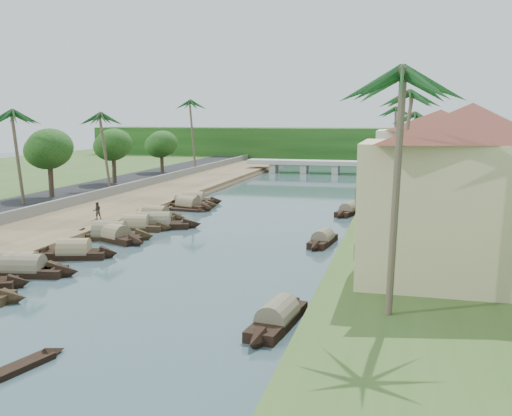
# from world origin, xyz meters

# --- Properties ---
(ground) EXTENTS (220.00, 220.00, 0.00)m
(ground) POSITION_xyz_m (0.00, 0.00, 0.00)
(ground) COLOR #384E54
(ground) RESTS_ON ground
(left_bank) EXTENTS (10.00, 180.00, 0.80)m
(left_bank) POSITION_xyz_m (-16.00, 20.00, 0.40)
(left_bank) COLOR brown
(left_bank) RESTS_ON ground
(right_bank) EXTENTS (16.00, 180.00, 1.20)m
(right_bank) POSITION_xyz_m (19.00, 20.00, 0.60)
(right_bank) COLOR #335220
(right_bank) RESTS_ON ground
(road) EXTENTS (8.00, 180.00, 1.40)m
(road) POSITION_xyz_m (-24.50, 20.00, 0.70)
(road) COLOR black
(road) RESTS_ON ground
(retaining_wall) EXTENTS (0.40, 180.00, 1.10)m
(retaining_wall) POSITION_xyz_m (-20.20, 20.00, 1.35)
(retaining_wall) COLOR slate
(retaining_wall) RESTS_ON left_bank
(treeline) EXTENTS (120.00, 14.00, 8.00)m
(treeline) POSITION_xyz_m (0.00, 100.00, 4.00)
(treeline) COLOR #15390F
(treeline) RESTS_ON ground
(bridge) EXTENTS (28.00, 4.00, 2.40)m
(bridge) POSITION_xyz_m (0.00, 72.00, 1.72)
(bridge) COLOR #A3A499
(bridge) RESTS_ON ground
(building_near) EXTENTS (14.85, 14.85, 10.20)m
(building_near) POSITION_xyz_m (18.99, -2.00, 6.38)
(building_near) COLOR #C6BC84
(building_near) RESTS_ON right_bank
(building_mid) EXTENTS (14.11, 14.11, 9.70)m
(building_mid) POSITION_xyz_m (19.99, 14.00, 6.13)
(building_mid) COLOR #E1AA9F
(building_mid) RESTS_ON right_bank
(building_far) EXTENTS (15.59, 15.59, 10.20)m
(building_far) POSITION_xyz_m (18.99, 28.00, 6.38)
(building_far) COLOR white
(building_far) RESTS_ON right_bank
(building_distant) EXTENTS (12.62, 12.62, 9.20)m
(building_distant) POSITION_xyz_m (19.99, 48.00, 5.88)
(building_distant) COLOR #C6BC84
(building_distant) RESTS_ON right_bank
(sampan_3) EXTENTS (8.00, 3.04, 2.12)m
(sampan_3) POSITION_xyz_m (-9.23, -4.06, 0.41)
(sampan_3) COLOR black
(sampan_3) RESTS_ON ground
(sampan_4) EXTENTS (7.68, 2.88, 2.15)m
(sampan_4) POSITION_xyz_m (-10.07, -3.54, 0.41)
(sampan_4) COLOR black
(sampan_4) RESTS_ON ground
(sampan_5) EXTENTS (6.96, 3.55, 2.18)m
(sampan_5) POSITION_xyz_m (-8.62, 1.15, 0.42)
(sampan_5) COLOR black
(sampan_5) RESTS_ON ground
(sampan_6) EXTENTS (8.23, 3.21, 2.38)m
(sampan_6) POSITION_xyz_m (-9.34, 7.96, 0.42)
(sampan_6) COLOR black
(sampan_6) RESTS_ON ground
(sampan_7) EXTENTS (7.93, 4.70, 2.13)m
(sampan_7) POSITION_xyz_m (-8.71, 7.44, 0.41)
(sampan_7) COLOR black
(sampan_7) RESTS_ON ground
(sampan_8) EXTENTS (7.31, 2.97, 2.21)m
(sampan_8) POSITION_xyz_m (-8.91, 12.10, 0.42)
(sampan_8) COLOR black
(sampan_8) RESTS_ON ground
(sampan_9) EXTENTS (9.59, 4.77, 2.38)m
(sampan_9) POSITION_xyz_m (-7.76, 13.45, 0.42)
(sampan_9) COLOR black
(sampan_9) RESTS_ON ground
(sampan_10) EXTENTS (7.36, 2.31, 2.03)m
(sampan_10) POSITION_xyz_m (-9.69, 18.24, 0.41)
(sampan_10) COLOR black
(sampan_10) RESTS_ON ground
(sampan_11) EXTENTS (7.48, 3.81, 2.13)m
(sampan_11) POSITION_xyz_m (-8.76, 25.30, 0.41)
(sampan_11) COLOR black
(sampan_11) RESTS_ON ground
(sampan_12) EXTENTS (8.30, 2.00, 1.99)m
(sampan_12) POSITION_xyz_m (-9.61, 27.11, 0.41)
(sampan_12) COLOR black
(sampan_12) RESTS_ON ground
(sampan_13) EXTENTS (7.74, 2.79, 2.10)m
(sampan_13) POSITION_xyz_m (-9.74, 29.54, 0.41)
(sampan_13) COLOR black
(sampan_13) RESTS_ON ground
(sampan_14) EXTENTS (2.38, 7.87, 1.92)m
(sampan_14) POSITION_xyz_m (9.42, -8.92, 0.41)
(sampan_14) COLOR black
(sampan_14) RESTS_ON ground
(sampan_15) EXTENTS (2.18, 6.54, 1.79)m
(sampan_15) POSITION_xyz_m (9.05, 10.49, 0.40)
(sampan_15) COLOR black
(sampan_15) RESTS_ON ground
(sampan_16) EXTENTS (3.24, 7.59, 1.88)m
(sampan_16) POSITION_xyz_m (9.79, 26.35, 0.41)
(sampan_16) COLOR black
(sampan_16) RESTS_ON ground
(canoe_0) EXTENTS (2.47, 6.13, 0.81)m
(canoe_0) POSITION_xyz_m (-0.25, -17.34, 0.10)
(canoe_0) COLOR black
(canoe_0) RESTS_ON ground
(canoe_1) EXTENTS (4.26, 1.76, 0.68)m
(canoe_1) POSITION_xyz_m (-8.82, 0.69, 0.10)
(canoe_1) COLOR black
(canoe_1) RESTS_ON ground
(canoe_2) EXTENTS (6.11, 1.56, 0.88)m
(canoe_2) POSITION_xyz_m (-8.77, 23.85, 0.10)
(canoe_2) COLOR black
(canoe_2) RESTS_ON ground
(palm_0) EXTENTS (3.20, 3.20, 12.99)m
(palm_0) POSITION_xyz_m (15.00, -9.18, 12.34)
(palm_0) COLOR brown
(palm_0) RESTS_ON ground
(palm_1) EXTENTS (3.20, 3.20, 9.46)m
(palm_1) POSITION_xyz_m (16.00, 5.46, 8.95)
(palm_1) COLOR brown
(palm_1) RESTS_ON ground
(palm_2) EXTENTS (3.20, 3.20, 13.17)m
(palm_2) POSITION_xyz_m (15.00, 19.32, 12.53)
(palm_2) COLOR brown
(palm_2) RESTS_ON ground
(palm_3) EXTENTS (3.20, 3.20, 11.31)m
(palm_3) POSITION_xyz_m (16.00, 36.42, 10.73)
(palm_3) COLOR brown
(palm_3) RESTS_ON ground
(palm_5) EXTENTS (3.20, 3.20, 11.28)m
(palm_5) POSITION_xyz_m (-24.00, 15.87, 10.90)
(palm_5) COLOR brown
(palm_5) RESTS_ON ground
(palm_6) EXTENTS (3.20, 3.20, 11.08)m
(palm_6) POSITION_xyz_m (-22.00, 30.75, 10.73)
(palm_6) COLOR brown
(palm_6) RESTS_ON ground
(palm_7) EXTENTS (3.20, 3.20, 12.26)m
(palm_7) POSITION_xyz_m (14.00, 55.41, 11.64)
(palm_7) COLOR brown
(palm_7) RESTS_ON ground
(palm_8) EXTENTS (3.20, 3.20, 13.47)m
(palm_8) POSITION_xyz_m (-20.50, 58.67, 13.01)
(palm_8) COLOR brown
(palm_8) RESTS_ON ground
(tree_3) EXTENTS (5.19, 5.19, 7.70)m
(tree_3) POSITION_xyz_m (-24.00, 21.18, 6.88)
(tree_3) COLOR #4C382B
(tree_3) RESTS_ON ground
(tree_4) EXTENTS (4.96, 4.96, 7.40)m
(tree_4) POSITION_xyz_m (-24.00, 36.11, 6.67)
(tree_4) COLOR #4C382B
(tree_4) RESTS_ON ground
(tree_5) EXTENTS (4.99, 4.99, 6.74)m
(tree_5) POSITION_xyz_m (-24.00, 52.56, 6.02)
(tree_5) COLOR #4C382B
(tree_5) RESTS_ON ground
(tree_6) EXTENTS (4.63, 4.63, 6.95)m
(tree_6) POSITION_xyz_m (24.00, 28.95, 6.16)
(tree_6) COLOR #4C382B
(tree_6) RESTS_ON ground
(person_far) EXTENTS (1.03, 1.02, 1.68)m
(person_far) POSITION_xyz_m (-13.21, 12.59, 1.64)
(person_far) COLOR #362C26
(person_far) RESTS_ON left_bank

